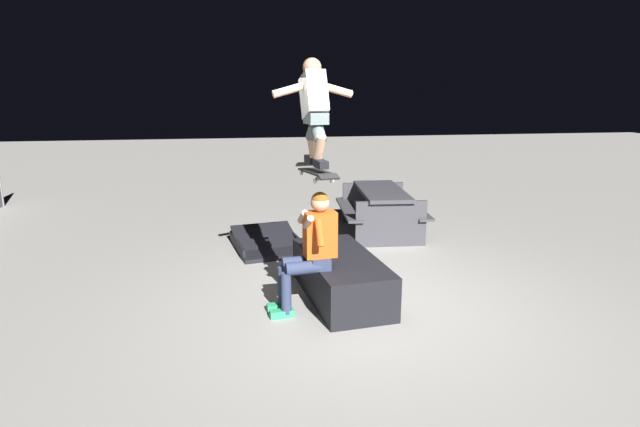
% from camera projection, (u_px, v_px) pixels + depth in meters
% --- Properties ---
extents(ground_plane, '(40.00, 40.00, 0.00)m').
position_uv_depth(ground_plane, '(361.00, 305.00, 5.77)').
color(ground_plane, gray).
extents(ledge_box_main, '(1.78, 0.96, 0.50)m').
position_uv_depth(ledge_box_main, '(341.00, 276.00, 5.96)').
color(ledge_box_main, black).
rests_on(ledge_box_main, ground).
extents(person_sitting_on_ledge, '(0.60, 0.77, 1.33)m').
position_uv_depth(person_sitting_on_ledge, '(310.00, 246.00, 5.47)').
color(person_sitting_on_ledge, '#2D3856').
rests_on(person_sitting_on_ledge, ground).
extents(skateboard, '(1.04, 0.34, 0.13)m').
position_uv_depth(skateboard, '(316.00, 172.00, 5.50)').
color(skateboard, black).
extents(skater_airborne, '(0.63, 0.89, 1.12)m').
position_uv_depth(skater_airborne, '(314.00, 107.00, 5.39)').
color(skater_airborne, black).
extents(kicker_ramp, '(1.37, 1.16, 0.34)m').
position_uv_depth(kicker_ramp, '(268.00, 245.00, 7.79)').
color(kicker_ramp, black).
rests_on(kicker_ramp, ground).
extents(picnic_table_back, '(1.79, 1.46, 0.75)m').
position_uv_depth(picnic_table_back, '(381.00, 204.00, 8.54)').
color(picnic_table_back, '#38383D').
rests_on(picnic_table_back, ground).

